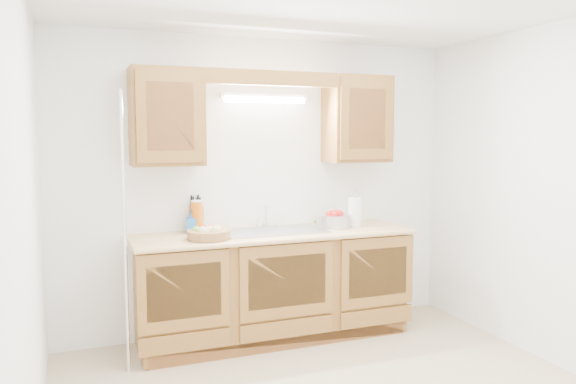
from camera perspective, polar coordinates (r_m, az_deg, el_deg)
name	(u,v)px	position (r m, az deg, el deg)	size (l,w,h in m)	color
room	(339,206)	(3.47, 5.23, -1.47)	(3.52, 3.50, 2.50)	#C7AF90
base_cabinets	(274,286)	(4.72, -1.45, -9.54)	(2.20, 0.60, 0.86)	brown
countertop	(274,234)	(4.60, -1.40, -4.30)	(2.30, 0.63, 0.04)	#E4B678
upper_cabinet_left	(167,117)	(4.47, -12.24, 7.43)	(0.55, 0.33, 0.75)	brown
upper_cabinet_right	(357,119)	(5.01, 7.02, 7.33)	(0.55, 0.33, 0.75)	brown
valance	(274,78)	(4.56, -1.46, 11.50)	(2.20, 0.05, 0.12)	brown
fluorescent_fixture	(265,98)	(4.76, -2.39, 9.53)	(0.76, 0.08, 0.08)	white
sink	(273,240)	(4.63, -1.49, -4.89)	(0.84, 0.46, 0.36)	#9E9EA3
wire_shelf_pole	(125,234)	(4.09, -16.25, -4.11)	(0.03, 0.03, 2.00)	silver
outlet_plate	(360,193)	(5.23, 7.28, -0.14)	(0.08, 0.01, 0.12)	white
fruit_basket	(209,233)	(4.32, -8.07, -4.16)	(0.42, 0.42, 0.10)	#A36F42
knife_block	(196,218)	(4.66, -9.31, -2.62)	(0.16, 0.20, 0.31)	brown
orange_canister	(197,217)	(4.59, -9.26, -2.48)	(0.11, 0.11, 0.26)	#D4610B
soap_bottle	(192,222)	(4.59, -9.78, -3.00)	(0.08, 0.09, 0.18)	blue
sponge	(321,222)	(5.03, 3.41, -3.10)	(0.12, 0.08, 0.02)	#CC333F
paper_towel	(355,212)	(4.90, 6.79, -2.06)	(0.14, 0.14, 0.29)	silver
apple_bowl	(334,220)	(4.82, 4.66, -2.84)	(0.33, 0.33, 0.15)	silver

